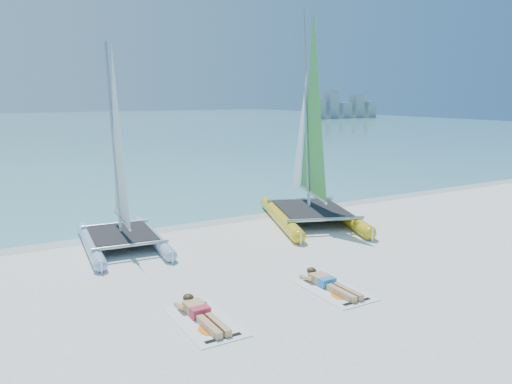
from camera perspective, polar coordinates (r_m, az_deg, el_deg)
ground at (r=12.26m, az=3.72°, el=-9.03°), size 140.00×140.00×0.00m
sea at (r=72.93m, az=-25.34°, el=6.70°), size 140.00×115.00×0.01m
wet_sand_strip at (r=16.89m, az=-6.78°, el=-3.42°), size 140.00×1.40×0.01m
distant_skyline at (r=93.50m, az=9.91°, el=9.50°), size 14.00×2.00×5.00m
catamaran_blue at (r=14.35m, az=-15.38°, el=0.84°), size 2.46×4.49×5.89m
catamaran_yellow at (r=17.03m, az=5.95°, el=4.59°), size 4.24×5.91×7.31m
towel_a at (r=9.72m, az=-5.81°, el=-14.57°), size 1.00×1.85×0.02m
sunbather_a at (r=9.83m, az=-6.31°, el=-13.57°), size 0.37×1.73×0.26m
towel_b at (r=11.23m, az=8.85°, el=-11.02°), size 1.00×1.85×0.02m
sunbather_b at (r=11.32m, az=8.25°, el=-10.21°), size 0.37×1.73×0.26m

